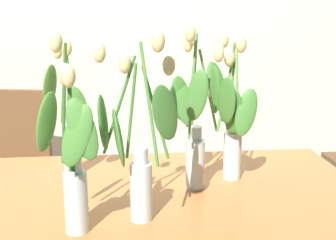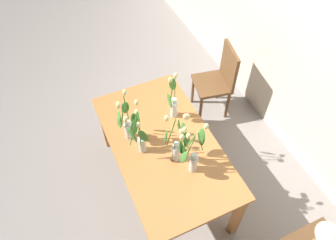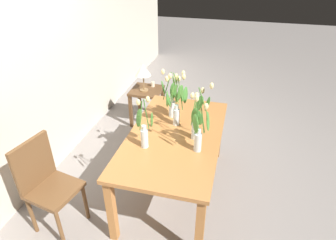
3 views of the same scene
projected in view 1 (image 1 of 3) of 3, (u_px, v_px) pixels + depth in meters
name	position (u px, v px, depth m)	size (l,w,h in m)	color
room_wall_rear	(132.00, 14.00, 2.90)	(9.00, 0.10, 2.70)	beige
dining_table	(143.00, 217.00, 1.57)	(1.60, 0.90, 0.74)	#B7753D
tulip_vase_0	(231.00, 123.00, 1.62)	(0.18, 0.25, 0.55)	silver
tulip_vase_1	(72.00, 165.00, 1.22)	(0.21, 0.16, 0.57)	silver
tulip_vase_2	(140.00, 150.00, 1.28)	(0.25, 0.18, 0.58)	silver
tulip_vase_3	(195.00, 124.00, 1.55)	(0.19, 0.23, 0.58)	silver
tulip_vase_4	(69.00, 130.00, 1.69)	(0.20, 0.14, 0.52)	silver
dining_chair	(11.00, 163.00, 2.52)	(0.47, 0.47, 0.93)	brown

